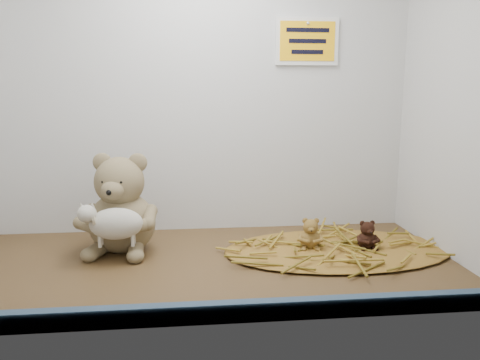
{
  "coord_description": "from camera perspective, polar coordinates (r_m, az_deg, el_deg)",
  "views": [
    {
      "loc": [
        -3.58,
        -106.88,
        40.7
      ],
      "look_at": [
        7.97,
        3.75,
        19.71
      ],
      "focal_mm": 35.0,
      "sensor_mm": 36.0,
      "label": 1
    }
  ],
  "objects": [
    {
      "name": "front_rail",
      "position": [
        0.87,
        -3.1,
        -15.79
      ],
      "size": [
        119.28,
        2.2,
        3.6
      ],
      "primitive_type": "cube",
      "color": "#314C5E",
      "rests_on": "shelf_floor"
    },
    {
      "name": "alcove_shell",
      "position": [
        1.16,
        -4.3,
        12.78
      ],
      "size": [
        120.4,
        60.2,
        90.4
      ],
      "color": "#3F2716",
      "rests_on": "ground"
    },
    {
      "name": "toy_lamb",
      "position": [
        1.16,
        -14.86,
        -5.18
      ],
      "size": [
        16.61,
        10.14,
        10.73
      ],
      "primitive_type": null,
      "color": "beige",
      "rests_on": "main_teddy"
    },
    {
      "name": "mini_teddy_tan",
      "position": [
        1.23,
        8.59,
        -6.29
      ],
      "size": [
        7.55,
        7.84,
        8.0
      ],
      "primitive_type": null,
      "rotation": [
        0.0,
        0.0,
        -0.18
      ],
      "color": "olive",
      "rests_on": "straw_bed"
    },
    {
      "name": "wall_sign",
      "position": [
        1.41,
        8.17,
        16.4
      ],
      "size": [
        16.0,
        1.2,
        11.0
      ],
      "primitive_type": "cube",
      "color": "#E4A00B",
      "rests_on": "back_wall"
    },
    {
      "name": "main_teddy",
      "position": [
        1.24,
        -14.29,
        -2.68
      ],
      "size": [
        23.93,
        24.86,
        25.51
      ],
      "primitive_type": null,
      "rotation": [
        0.0,
        0.0,
        -0.17
      ],
      "color": "#8F8058",
      "rests_on": "shelf_floor"
    },
    {
      "name": "straw_bed",
      "position": [
        1.25,
        11.86,
        -8.25
      ],
      "size": [
        59.41,
        34.5,
        1.15
      ],
      "primitive_type": "ellipsoid",
      "color": "brown",
      "rests_on": "shelf_floor"
    },
    {
      "name": "mini_teddy_brown",
      "position": [
        1.25,
        15.22,
        -6.31
      ],
      "size": [
        5.97,
        6.3,
        7.38
      ],
      "primitive_type": null,
      "rotation": [
        0.0,
        0.0,
        0.0
      ],
      "color": "black",
      "rests_on": "straw_bed"
    }
  ]
}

